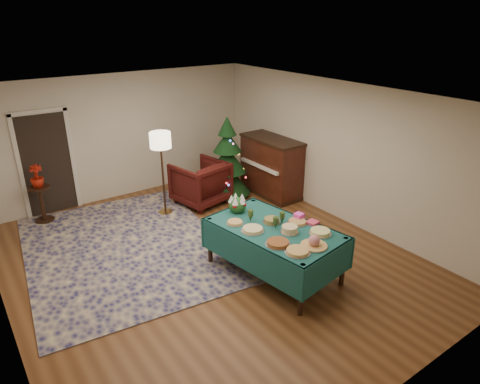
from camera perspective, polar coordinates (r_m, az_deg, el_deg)
room_shell at (r=6.70m, az=-4.63°, el=0.88°), size 7.00×7.00×7.00m
doorway at (r=9.38m, az=-24.38°, el=3.72°), size 1.08×0.04×2.16m
rug at (r=7.88m, az=-15.10°, el=-7.15°), size 3.66×4.54×0.02m
buffet_table at (r=6.64m, az=4.59°, el=-6.01°), size 1.52×2.24×0.81m
platter_0 at (r=5.95m, az=7.67°, el=-7.85°), size 0.36×0.36×0.05m
platter_1 at (r=6.11m, az=9.84°, el=-6.62°), size 0.39×0.39×0.17m
platter_2 at (r=6.47m, az=10.63°, el=-5.29°), size 0.34×0.34×0.07m
platter_3 at (r=6.11m, az=5.07°, el=-6.80°), size 0.37×0.37×0.06m
platter_4 at (r=6.43m, az=6.62°, el=-5.00°), size 0.28×0.28×0.11m
platter_5 at (r=6.73m, az=7.65°, el=-3.98°), size 0.32×0.32×0.05m
platter_6 at (r=6.44m, az=1.69°, el=-5.03°), size 0.35×0.35×0.06m
platter_7 at (r=6.70m, az=4.24°, el=-3.83°), size 0.28×0.28×0.08m
platter_8 at (r=6.66m, az=-0.68°, el=-4.09°), size 0.27×0.27×0.05m
goblet_0 at (r=6.71m, az=1.41°, el=-3.12°), size 0.09×0.09×0.19m
goblet_1 at (r=6.67m, az=5.64°, el=-3.38°), size 0.09×0.09×0.19m
goblet_2 at (r=6.51m, az=4.77°, el=-4.07°), size 0.09×0.09×0.19m
napkin_stack at (r=6.75m, az=9.66°, el=-4.04°), size 0.19×0.19×0.04m
gift_box at (r=6.84m, az=7.86°, el=-3.26°), size 0.15×0.15×0.11m
centerpiece at (r=7.00m, az=-0.35°, el=-1.60°), size 0.29×0.29×0.33m
armchair at (r=9.20m, az=-5.31°, el=1.51°), size 1.16×1.11×1.03m
floor_lamp at (r=8.51m, az=-10.54°, el=6.14°), size 0.42×0.42×1.71m
side_table at (r=9.26m, az=-24.89°, el=-1.54°), size 0.41×0.41×0.73m
potted_plant at (r=9.08m, az=-25.41°, el=1.34°), size 0.25×0.44×0.25m
christmas_tree at (r=9.42m, az=-1.68°, el=4.11°), size 1.26×1.26×1.83m
piano at (r=9.62m, az=4.16°, el=3.32°), size 0.72×1.52×1.31m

